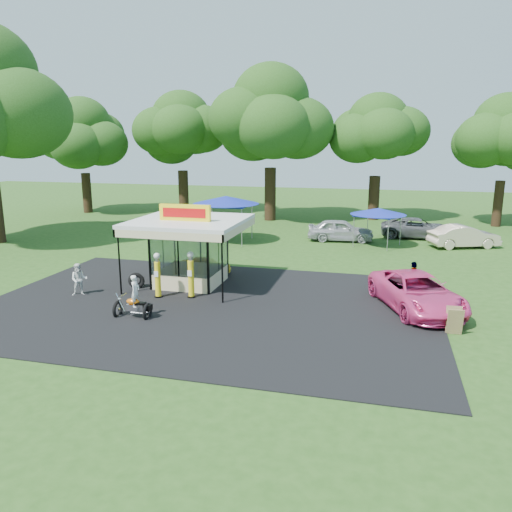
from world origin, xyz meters
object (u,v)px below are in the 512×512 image
object	(u,v)px
gas_pump_right	(191,276)
a_frame_sign	(454,321)
bg_car_c	(341,230)
gas_pump_left	(158,276)
spectator_east_b	(413,281)
pink_sedan	(417,292)
motorcycle	(134,301)
kiosk_car	(206,265)
bg_car_e	(464,236)
bg_car_d	(418,228)
tent_west	(226,200)
tent_east	(378,212)
bg_car_a	(180,222)
gas_station_kiosk	(190,250)
spectator_west	(79,280)

from	to	relation	value
gas_pump_right	a_frame_sign	bearing A→B (deg)	-8.62
gas_pump_right	bg_car_c	xyz separation A→B (m)	(5.54, 15.54, -0.26)
gas_pump_left	spectator_east_b	world-z (taller)	gas_pump_left
pink_sedan	motorcycle	bearing A→B (deg)	177.39
gas_pump_left	kiosk_car	size ratio (longest dim) A/B	0.77
gas_pump_left	gas_pump_right	world-z (taller)	gas_pump_right
kiosk_car	bg_car_e	size ratio (longest dim) A/B	0.60
motorcycle	bg_car_d	size ratio (longest dim) A/B	0.35
pink_sedan	tent_west	xyz separation A→B (m)	(-12.62, 12.34, 2.23)
bg_car_c	bg_car_e	world-z (taller)	bg_car_c
gas_pump_right	motorcycle	distance (m)	3.39
pink_sedan	bg_car_d	world-z (taller)	pink_sedan
gas_pump_left	tent_east	distance (m)	17.67
kiosk_car	tent_west	world-z (taller)	tent_west
bg_car_a	bg_car_d	size ratio (longest dim) A/B	0.90
gas_pump_right	bg_car_a	distance (m)	17.96
tent_west	gas_station_kiosk	bearing A→B (deg)	-81.60
spectator_east_b	bg_car_c	distance (m)	13.90
bg_car_d	motorcycle	bearing A→B (deg)	150.39
gas_pump_right	tent_west	xyz separation A→B (m)	(-2.51, 13.22, 1.95)
gas_station_kiosk	bg_car_d	bearing A→B (deg)	53.26
gas_pump_right	spectator_west	size ratio (longest dim) A/B	1.43
bg_car_d	bg_car_a	bearing A→B (deg)	96.11
gas_pump_right	bg_car_c	size ratio (longest dim) A/B	0.47
kiosk_car	spectator_west	world-z (taller)	spectator_west
a_frame_sign	kiosk_car	distance (m)	13.65
gas_pump_right	motorcycle	world-z (taller)	gas_pump_right
pink_sedan	tent_west	bearing A→B (deg)	113.68
tent_west	tent_east	xyz separation A→B (m)	(10.68, 1.14, -0.60)
gas_pump_left	bg_car_c	world-z (taller)	gas_pump_left
gas_station_kiosk	gas_pump_left	distance (m)	2.68
a_frame_sign	tent_east	xyz separation A→B (m)	(-3.19, 16.08, 1.89)
gas_pump_left	bg_car_e	bearing A→B (deg)	45.34
spectator_west	gas_pump_left	bearing A→B (deg)	-19.50
kiosk_car	pink_sedan	world-z (taller)	pink_sedan
bg_car_d	tent_west	distance (m)	14.65
gas_station_kiosk	kiosk_car	xyz separation A→B (m)	(-0.00, 2.21, -1.30)
gas_station_kiosk	spectator_east_b	bearing A→B (deg)	1.37
gas_station_kiosk	bg_car_c	world-z (taller)	gas_station_kiosk
bg_car_e	tent_east	size ratio (longest dim) A/B	1.23
gas_pump_right	spectator_east_b	world-z (taller)	gas_pump_right
gas_pump_right	gas_station_kiosk	bearing A→B (deg)	112.36
a_frame_sign	tent_east	bearing A→B (deg)	98.58
bg_car_e	a_frame_sign	bearing A→B (deg)	149.46
motorcycle	bg_car_e	bearing A→B (deg)	49.03
bg_car_c	tent_west	world-z (taller)	tent_west
motorcycle	spectator_west	distance (m)	4.56
spectator_east_b	bg_car_a	xyz separation A→B (m)	(-17.47, 13.96, -0.09)
bg_car_a	tent_east	world-z (taller)	tent_east
gas_pump_left	bg_car_c	bearing A→B (deg)	66.09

